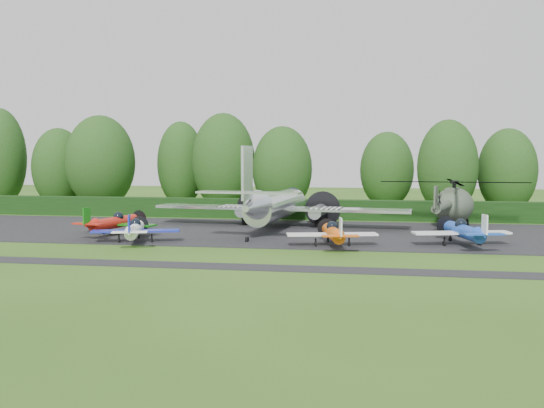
% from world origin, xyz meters
% --- Properties ---
extents(ground, '(160.00, 160.00, 0.00)m').
position_xyz_m(ground, '(0.00, 0.00, 0.00)').
color(ground, '#2B4F16').
rests_on(ground, ground).
extents(apron, '(70.00, 18.00, 0.01)m').
position_xyz_m(apron, '(0.00, 10.00, 0.00)').
color(apron, black).
rests_on(apron, ground).
extents(taxiway_verge, '(70.00, 2.00, 0.00)m').
position_xyz_m(taxiway_verge, '(0.00, -6.00, 0.00)').
color(taxiway_verge, black).
rests_on(taxiway_verge, ground).
extents(hedgerow, '(90.00, 1.60, 2.00)m').
position_xyz_m(hedgerow, '(0.00, 21.00, 0.00)').
color(hedgerow, black).
rests_on(hedgerow, ground).
extents(transport_plane, '(23.39, 17.94, 7.50)m').
position_xyz_m(transport_plane, '(0.34, 12.42, 2.09)').
color(transport_plane, white).
rests_on(transport_plane, ground).
extents(light_plane_red, '(6.79, 7.13, 2.61)m').
position_xyz_m(light_plane_red, '(-11.92, 5.80, 1.09)').
color(light_plane_red, '#B11B10').
rests_on(light_plane_red, ground).
extents(light_plane_white, '(6.48, 6.81, 2.49)m').
position_xyz_m(light_plane_white, '(-8.63, 2.03, 1.04)').
color(light_plane_white, white).
rests_on(light_plane_white, ground).
extents(light_plane_orange, '(6.48, 6.82, 2.49)m').
position_xyz_m(light_plane_orange, '(5.99, 2.48, 1.04)').
color(light_plane_orange, '#D8560C').
rests_on(light_plane_orange, ground).
extents(light_plane_blue, '(7.02, 7.39, 2.70)m').
position_xyz_m(light_plane_blue, '(15.19, 4.30, 1.12)').
color(light_plane_blue, '#1C45AC').
rests_on(light_plane_blue, ground).
extents(helicopter, '(13.09, 15.32, 4.21)m').
position_xyz_m(helicopter, '(16.02, 16.26, 2.26)').
color(helicopter, '#353E30').
rests_on(helicopter, ground).
extents(tree_0, '(6.36, 6.36, 12.45)m').
position_xyz_m(tree_0, '(-37.96, 30.17, 6.21)').
color(tree_0, black).
rests_on(tree_0, ground).
extents(tree_1, '(6.54, 6.54, 9.86)m').
position_xyz_m(tree_1, '(-29.84, 29.94, 4.92)').
color(tree_1, black).
rests_on(tree_1, ground).
extents(tree_2, '(6.56, 6.56, 10.39)m').
position_xyz_m(tree_2, '(16.83, 28.29, 5.18)').
color(tree_2, black).
rests_on(tree_2, ground).
extents(tree_3, '(7.53, 7.53, 11.50)m').
position_xyz_m(tree_3, '(-8.88, 30.39, 5.74)').
color(tree_3, black).
rests_on(tree_3, ground).
extents(tree_4, '(8.33, 8.33, 11.30)m').
position_xyz_m(tree_4, '(-23.87, 28.99, 5.64)').
color(tree_4, black).
rests_on(tree_4, ground).
extents(tree_5, '(5.95, 5.95, 10.72)m').
position_xyz_m(tree_5, '(-15.13, 33.36, 5.35)').
color(tree_5, black).
rests_on(tree_5, ground).
extents(tree_7, '(6.40, 6.40, 9.49)m').
position_xyz_m(tree_7, '(23.55, 30.57, 4.73)').
color(tree_7, black).
rests_on(tree_7, ground).
extents(tree_8, '(6.91, 6.91, 9.82)m').
position_xyz_m(tree_8, '(-1.55, 28.89, 4.90)').
color(tree_8, black).
rests_on(tree_8, ground).
extents(tree_9, '(6.48, 6.48, 9.34)m').
position_xyz_m(tree_9, '(10.46, 34.89, 4.66)').
color(tree_9, black).
rests_on(tree_9, ground).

